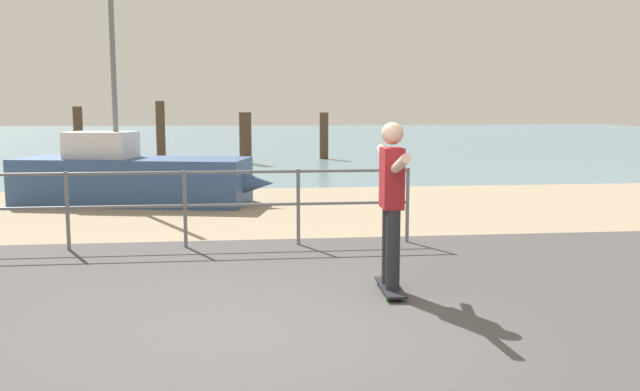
# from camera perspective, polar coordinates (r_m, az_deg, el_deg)

# --- Properties ---
(ground_plane) EXTENTS (24.00, 10.00, 0.04)m
(ground_plane) POSITION_cam_1_polar(r_m,az_deg,el_deg) (4.88, -3.17, -15.33)
(ground_plane) COLOR #474444
(ground_plane) RESTS_ON ground
(beach_strip) EXTENTS (24.00, 6.00, 0.04)m
(beach_strip) POSITION_cam_1_polar(r_m,az_deg,el_deg) (12.64, -5.38, -1.14)
(beach_strip) COLOR tan
(beach_strip) RESTS_ON ground
(sea_surface) EXTENTS (72.00, 50.00, 0.04)m
(sea_surface) POSITION_cam_1_polar(r_m,az_deg,el_deg) (40.54, -6.28, 4.79)
(sea_surface) COLOR slate
(sea_surface) RESTS_ON ground
(railing_fence) EXTENTS (10.61, 0.05, 1.05)m
(railing_fence) POSITION_cam_1_polar(r_m,az_deg,el_deg) (9.65, -24.74, -0.33)
(railing_fence) COLOR slate
(railing_fence) RESTS_ON ground
(sailboat) EXTENTS (5.07, 2.37, 4.44)m
(sailboat) POSITION_cam_1_polar(r_m,az_deg,el_deg) (13.52, -14.75, 1.42)
(sailboat) COLOR #335184
(sailboat) RESTS_ON ground
(skateboard) EXTENTS (0.24, 0.81, 0.08)m
(skateboard) POSITION_cam_1_polar(r_m,az_deg,el_deg) (7.00, 5.89, -7.66)
(skateboard) COLOR black
(skateboard) RESTS_ON ground
(skateboarder) EXTENTS (0.22, 1.45, 1.65)m
(skateboarder) POSITION_cam_1_polar(r_m,az_deg,el_deg) (6.81, 5.99, 0.07)
(skateboarder) COLOR #26262B
(skateboarder) RESTS_ON skateboard
(groyne_post_0) EXTENTS (0.31, 0.31, 1.87)m
(groyne_post_0) POSITION_cam_1_polar(r_m,az_deg,el_deg) (24.36, -19.52, 4.82)
(groyne_post_0) COLOR #513826
(groyne_post_0) RESTS_ON ground
(groyne_post_1) EXTENTS (0.30, 0.30, 2.05)m
(groyne_post_1) POSITION_cam_1_polar(r_m,az_deg,el_deg) (23.26, -13.16, 5.17)
(groyne_post_1) COLOR #513826
(groyne_post_1) RESTS_ON ground
(groyne_post_2) EXTENTS (0.40, 0.40, 1.68)m
(groyne_post_2) POSITION_cam_1_polar(r_m,az_deg,el_deg) (22.51, -6.25, 4.78)
(groyne_post_2) COLOR #513826
(groyne_post_2) RESTS_ON ground
(groyne_post_3) EXTENTS (0.31, 0.31, 1.66)m
(groyne_post_3) POSITION_cam_1_polar(r_m,az_deg,el_deg) (24.25, 0.33, 4.99)
(groyne_post_3) COLOR #513826
(groyne_post_3) RESTS_ON ground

